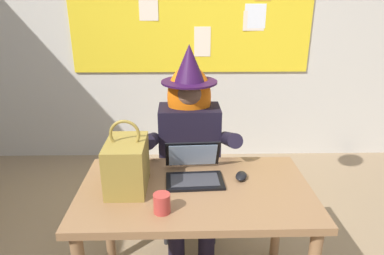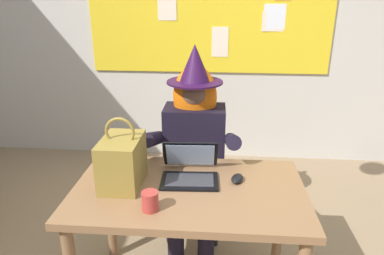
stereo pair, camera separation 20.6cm
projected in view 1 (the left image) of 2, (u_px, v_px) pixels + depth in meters
The scene contains 8 objects.
wall_back_bulletin at pixel (191, 23), 3.49m from camera, with size 5.55×2.22×2.84m.
desk_main at pixel (195, 204), 1.87m from camera, with size 1.23×0.74×0.74m.
chair_at_desk at pixel (190, 165), 2.59m from camera, with size 0.43×0.43×0.91m.
person_costumed at pixel (190, 136), 2.38m from camera, with size 0.60×0.65×1.40m.
laptop at pixel (194, 170), 1.93m from camera, with size 0.33×0.31×0.19m.
computer_mouse at pixel (241, 176), 1.92m from camera, with size 0.06×0.10×0.03m, color black.
handbag at pixel (127, 164), 1.79m from camera, with size 0.20×0.30×0.38m.
coffee_mug at pixel (162, 203), 1.61m from camera, with size 0.08×0.08×0.10m, color #B23833.
Camera 1 is at (-0.07, -1.56, 1.69)m, focal length 32.62 mm.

